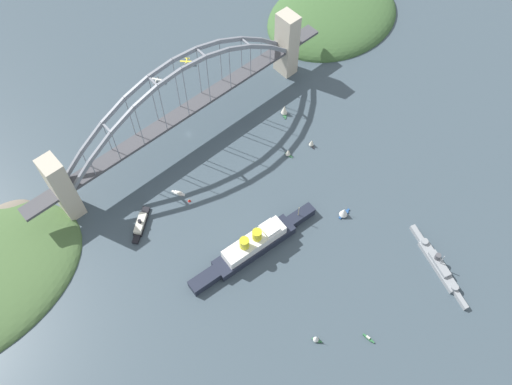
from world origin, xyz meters
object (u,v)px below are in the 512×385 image
(small_boat_2, at_px, (368,338))
(small_boat_3, at_px, (344,212))
(small_boat_0, at_px, (316,338))
(channel_marker_buoy, at_px, (189,200))
(ocean_liner, at_px, (254,245))
(seaplane_taxiing_near_bridge, at_px, (187,62))
(naval_cruiser, at_px, (438,264))
(small_boat_4, at_px, (288,152))
(small_boat_5, at_px, (179,193))
(seaplane_second_in_formation, at_px, (157,81))
(small_boat_6, at_px, (284,110))
(small_boat_1, at_px, (312,143))
(harbor_arch_bridge, at_px, (184,108))
(harbor_ferry_steamer, at_px, (141,224))

(small_boat_2, distance_m, small_boat_3, 88.47)
(small_boat_0, bearing_deg, channel_marker_buoy, -91.46)
(small_boat_0, xyz_separation_m, small_boat_2, (-25.00, 20.84, -2.81))
(ocean_liner, bearing_deg, channel_marker_buoy, -81.32)
(small_boat_2, bearing_deg, seaplane_taxiing_near_bridge, -103.11)
(naval_cruiser, relative_size, small_boat_4, 8.79)
(small_boat_0, distance_m, small_boat_5, 141.79)
(small_boat_3, xyz_separation_m, channel_marker_buoy, (74.12, -81.24, -3.38))
(small_boat_4, xyz_separation_m, channel_marker_buoy, (81.08, -17.17, -2.12))
(channel_marker_buoy, bearing_deg, seaplane_second_in_formation, -114.87)
(small_boat_6, bearing_deg, small_boat_4, 50.84)
(small_boat_1, relative_size, channel_marker_buoy, 2.68)
(ocean_liner, bearing_deg, small_boat_3, 161.47)
(harbor_arch_bridge, relative_size, seaplane_taxiing_near_bridge, 28.34)
(harbor_arch_bridge, bearing_deg, harbor_ferry_steamer, 29.46)
(harbor_ferry_steamer, bearing_deg, small_boat_2, 110.35)
(small_boat_3, bearing_deg, small_boat_6, -108.88)
(channel_marker_buoy, bearing_deg, harbor_ferry_steamer, -10.17)
(small_boat_0, bearing_deg, small_boat_1, -133.64)
(small_boat_2, xyz_separation_m, small_boat_6, (-85.22, -166.83, 3.96))
(small_boat_2, bearing_deg, naval_cruiser, -178.03)
(small_boat_4, bearing_deg, ocean_liner, 30.41)
(seaplane_taxiing_near_bridge, distance_m, small_boat_4, 126.99)
(small_boat_2, relative_size, small_boat_5, 0.85)
(small_boat_0, xyz_separation_m, channel_marker_buoy, (-3.36, -131.52, -2.53))
(small_boat_4, relative_size, small_boat_6, 0.68)
(seaplane_second_in_formation, distance_m, small_boat_0, 247.03)
(seaplane_second_in_formation, relative_size, channel_marker_buoy, 3.92)
(naval_cruiser, height_order, small_boat_1, naval_cruiser)
(seaplane_taxiing_near_bridge, xyz_separation_m, small_boat_5, (84.59, 99.57, -1.58))
(ocean_liner, relative_size, small_boat_5, 10.29)
(ocean_liner, bearing_deg, small_boat_5, -81.03)
(small_boat_3, bearing_deg, small_boat_1, -114.27)
(small_boat_1, bearing_deg, ocean_liner, 21.98)
(small_boat_1, height_order, small_boat_5, small_boat_1)
(naval_cruiser, distance_m, small_boat_1, 127.71)
(harbor_ferry_steamer, bearing_deg, seaplane_second_in_formation, -130.60)
(seaplane_taxiing_near_bridge, bearing_deg, small_boat_0, 70.38)
(small_boat_1, height_order, small_boat_4, small_boat_1)
(harbor_ferry_steamer, xyz_separation_m, small_boat_0, (-33.98, 138.22, 1.44))
(naval_cruiser, relative_size, small_boat_3, 5.87)
(seaplane_taxiing_near_bridge, distance_m, small_boat_6, 98.38)
(small_boat_5, bearing_deg, harbor_ferry_steamer, 5.69)
(ocean_liner, xyz_separation_m, small_boat_2, (-12.56, 92.92, -5.86))
(seaplane_taxiing_near_bridge, distance_m, small_boat_5, 130.66)
(seaplane_second_in_formation, xyz_separation_m, small_boat_1, (-49.85, 131.98, 1.70))
(ocean_liner, height_order, small_boat_4, ocean_liner)
(small_boat_4, bearing_deg, small_boat_2, 66.26)
(small_boat_2, bearing_deg, harbor_ferry_steamer, -69.65)
(small_boat_4, distance_m, small_boat_5, 87.45)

